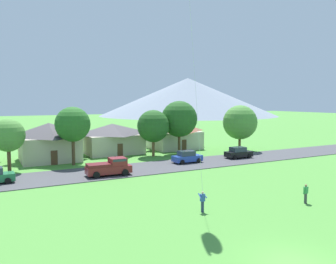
% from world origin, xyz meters
% --- Properties ---
extents(ground_plane, '(400.00, 400.00, 0.00)m').
position_xyz_m(ground_plane, '(0.00, 0.00, 0.00)').
color(ground_plane, '#4C8E38').
extents(road_strip, '(160.00, 7.96, 0.08)m').
position_xyz_m(road_strip, '(0.00, 27.46, 0.04)').
color(road_strip, '#424247').
rests_on(road_strip, ground).
extents(mountain_central_ridge, '(101.99, 101.99, 21.69)m').
position_xyz_m(mountain_central_ridge, '(89.22, 158.08, 10.85)').
color(mountain_central_ridge, gray).
rests_on(mountain_central_ridge, ground).
extents(house_left_center, '(8.62, 8.53, 5.56)m').
position_xyz_m(house_left_center, '(-6.44, 39.58, 2.88)').
color(house_left_center, beige).
rests_on(house_left_center, ground).
extents(house_right_center, '(9.01, 7.48, 4.95)m').
position_xyz_m(house_right_center, '(15.92, 41.86, 2.56)').
color(house_right_center, beige).
rests_on(house_right_center, ground).
extents(house_rightmost, '(9.75, 8.17, 4.96)m').
position_xyz_m(house_rightmost, '(4.07, 42.10, 2.57)').
color(house_rightmost, beige).
rests_on(house_rightmost, ground).
extents(tree_near_left, '(4.76, 4.76, 7.99)m').
position_xyz_m(tree_near_left, '(-4.12, 34.33, 5.58)').
color(tree_near_left, '#4C3823').
rests_on(tree_near_left, ground).
extents(tree_left_of_center, '(4.05, 4.05, 6.60)m').
position_xyz_m(tree_left_of_center, '(-12.17, 33.38, 4.55)').
color(tree_left_of_center, brown).
rests_on(tree_left_of_center, ground).
extents(tree_center, '(5.10, 5.10, 7.35)m').
position_xyz_m(tree_center, '(8.73, 35.83, 4.79)').
color(tree_center, brown).
rests_on(tree_center, ground).
extents(tree_near_right, '(5.99, 5.99, 8.01)m').
position_xyz_m(tree_near_right, '(24.68, 34.09, 5.01)').
color(tree_near_right, brown).
rests_on(tree_near_right, ground).
extents(tree_far_right, '(5.94, 5.94, 8.77)m').
position_xyz_m(tree_far_right, '(13.57, 36.07, 5.78)').
color(tree_far_right, brown).
rests_on(tree_far_right, ground).
extents(parked_car_black_west_end, '(4.28, 2.23, 1.68)m').
position_xyz_m(parked_car_black_west_end, '(19.33, 27.90, 0.87)').
color(parked_car_black_west_end, black).
rests_on(parked_car_black_west_end, road_strip).
extents(parked_car_blue_east_end, '(4.21, 2.09, 1.68)m').
position_xyz_m(parked_car_blue_east_end, '(10.38, 28.26, 0.87)').
color(parked_car_blue_east_end, '#2847A8').
rests_on(parked_car_blue_east_end, road_strip).
extents(pickup_truck_maroon_west_side, '(5.28, 2.49, 1.99)m').
position_xyz_m(pickup_truck_maroon_west_side, '(-1.86, 25.56, 1.06)').
color(pickup_truck_maroon_west_side, maroon).
rests_on(pickup_truck_maroon_west_side, road_strip).
extents(watcher_person, '(0.56, 0.24, 1.68)m').
position_xyz_m(watcher_person, '(9.59, 7.24, 0.88)').
color(watcher_person, '#3D3D42').
rests_on(watcher_person, ground).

